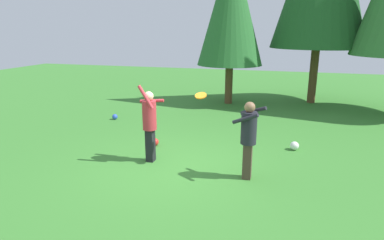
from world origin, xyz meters
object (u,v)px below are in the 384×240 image
(person_catcher, at_px, (249,134))
(ball_red, at_px, (155,142))
(person_thrower, at_px, (150,120))
(ball_white, at_px, (294,146))
(frisbee, at_px, (201,96))
(tree_center, at_px, (231,5))
(ball_blue, at_px, (115,117))

(person_catcher, xyz_separation_m, ball_red, (-2.76, 1.40, -0.92))
(person_thrower, relative_size, ball_white, 8.26)
(frisbee, distance_m, ball_red, 2.49)
(person_thrower, height_order, frisbee, person_thrower)
(tree_center, bearing_deg, ball_white, -62.65)
(person_catcher, relative_size, tree_center, 0.26)
(ball_red, bearing_deg, tree_center, 80.54)
(ball_blue, bearing_deg, tree_center, 47.95)
(tree_center, bearing_deg, person_catcher, -76.94)
(person_thrower, xyz_separation_m, tree_center, (0.69, 7.19, 3.10))
(ball_white, distance_m, ball_red, 3.87)
(ball_red, bearing_deg, frisbee, -32.54)
(ball_blue, height_order, ball_red, ball_red)
(frisbee, bearing_deg, ball_red, 147.46)
(tree_center, bearing_deg, frisbee, -85.37)
(person_thrower, bearing_deg, frisbee, -0.00)
(ball_red, relative_size, tree_center, 0.03)
(person_catcher, xyz_separation_m, ball_white, (1.04, 2.14, -0.91))
(person_thrower, distance_m, tree_center, 7.86)
(person_catcher, distance_m, ball_white, 2.55)
(person_catcher, bearing_deg, ball_red, -8.92)
(ball_blue, distance_m, ball_red, 3.34)
(person_catcher, bearing_deg, ball_white, -97.95)
(person_thrower, relative_size, ball_red, 8.92)
(person_thrower, relative_size, person_catcher, 1.13)
(frisbee, height_order, ball_white, frisbee)
(ball_white, bearing_deg, frisbee, -141.27)
(person_catcher, xyz_separation_m, ball_blue, (-5.26, 3.63, -0.93))
(ball_white, distance_m, tree_center, 7.28)
(person_thrower, xyz_separation_m, ball_blue, (-2.82, 3.30, -0.96))
(person_thrower, bearing_deg, person_catcher, -9.79)
(person_catcher, relative_size, frisbee, 6.02)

